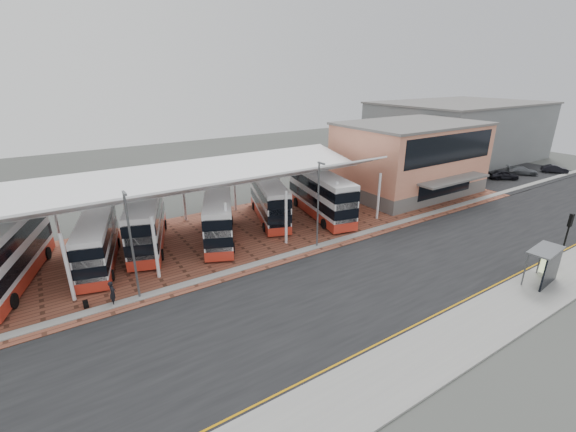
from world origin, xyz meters
The scene contains 26 objects.
ground centered at (0.00, 0.00, 0.00)m, with size 140.00×140.00×0.00m, color #3E403C.
road centered at (0.00, -1.00, 0.01)m, with size 120.00×14.00×0.02m, color black.
forecourt centered at (2.00, 13.00, 0.03)m, with size 72.00×16.00×0.06m, color brown.
sidewalk centered at (0.00, -9.00, 0.07)m, with size 120.00×4.00×0.14m, color gray.
north_kerb centered at (0.00, 6.20, 0.07)m, with size 120.00×0.80×0.14m, color gray.
carpark_surface centered at (44.00, 10.00, 0.04)m, with size 22.00×10.00×0.08m, color black.
yellow_line_near centered at (0.00, -7.00, 0.03)m, with size 120.00×0.12×0.01m, color #C27D00.
yellow_line_far centered at (0.00, -6.70, 0.03)m, with size 120.00×0.12×0.01m, color #C27D00.
canopy centered at (-6.00, 13.94, 5.80)m, with size 37.00×11.63×7.07m.
terminal centered at (23.00, 13.92, 4.66)m, with size 18.40×14.40×9.25m.
warehouse centered at (48.00, 24.00, 5.15)m, with size 30.50×20.50×10.25m.
lamp_west centered at (-14.00, 6.27, 4.36)m, with size 0.16×0.90×8.07m.
lamp_east centered at (2.00, 6.27, 4.36)m, with size 0.16×0.90×8.07m.
bus_0 centered at (-21.68, 13.66, 2.53)m, with size 6.34×12.31×4.96m.
bus_1 centered at (-15.49, 13.29, 2.11)m, with size 4.73×10.25×4.12m.
bus_2 centered at (-11.04, 15.13, 2.37)m, with size 6.03×11.50×4.64m.
bus_3 centered at (-4.87, 12.89, 2.26)m, with size 6.60×10.81×4.42m.
bus_4 centered at (1.86, 14.79, 2.22)m, with size 5.73×10.78×4.35m.
bus_5 centered at (7.31, 12.75, 2.50)m, with size 5.09×12.21×4.91m.
pedestrian centered at (-15.69, 6.39, 0.95)m, with size 0.65×0.43×1.78m, color black.
suitcase centered at (-17.42, 6.95, 0.34)m, with size 0.33×0.23×0.56m, color black.
carpark_car_a centered at (40.09, 10.03, 0.79)m, with size 1.67×4.15×1.41m, color black.
carpark_car_b centered at (45.38, 10.02, 0.72)m, with size 1.79×4.41×1.28m, color #53565C.
carpark_car_c centered at (51.03, 7.82, 0.70)m, with size 1.30×3.74×1.23m, color black.
bus_shelter centered at (12.68, -8.59, 1.86)m, with size 3.60×1.95×2.77m.
traffic_signal_west centered at (16.65, -7.90, 3.20)m, with size 0.33×0.27×4.59m.
Camera 1 is at (-18.06, -19.64, 15.34)m, focal length 24.00 mm.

